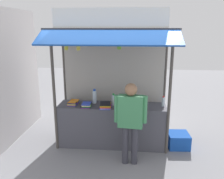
% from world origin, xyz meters
% --- Properties ---
extents(ground_plane, '(20.00, 20.00, 0.00)m').
position_xyz_m(ground_plane, '(0.00, 0.00, 0.00)').
color(ground_plane, gray).
extents(stall_counter, '(2.33, 0.61, 0.92)m').
position_xyz_m(stall_counter, '(0.00, 0.00, 0.46)').
color(stall_counter, '#4C4C56').
rests_on(stall_counter, ground).
extents(stall_structure, '(2.53, 1.53, 2.88)m').
position_xyz_m(stall_structure, '(0.00, 0.15, 1.74)').
color(stall_structure, '#4C4742').
rests_on(stall_structure, ground).
extents(water_bottle_far_left, '(0.07, 0.07, 0.26)m').
position_xyz_m(water_bottle_far_left, '(0.03, 0.00, 1.04)').
color(water_bottle_far_left, silver).
rests_on(water_bottle_far_left, stall_counter).
extents(water_bottle_mid_right, '(0.09, 0.09, 0.32)m').
position_xyz_m(water_bottle_mid_right, '(-0.40, 0.12, 1.07)').
color(water_bottle_mid_right, silver).
rests_on(water_bottle_mid_right, stall_counter).
extents(water_bottle_front_right, '(0.06, 0.06, 0.22)m').
position_xyz_m(water_bottle_front_right, '(1.09, 0.02, 1.02)').
color(water_bottle_front_right, silver).
rests_on(water_bottle_front_right, stall_counter).
extents(magazine_stack_back_right, '(0.23, 0.30, 0.07)m').
position_xyz_m(magazine_stack_back_right, '(-0.53, -0.14, 0.95)').
color(magazine_stack_back_right, purple).
rests_on(magazine_stack_back_right, stall_counter).
extents(magazine_stack_far_right, '(0.25, 0.29, 0.07)m').
position_xyz_m(magazine_stack_far_right, '(0.48, -0.13, 0.95)').
color(magazine_stack_far_right, orange).
rests_on(magazine_stack_far_right, stall_counter).
extents(magazine_stack_right, '(0.22, 0.31, 0.07)m').
position_xyz_m(magazine_stack_right, '(-0.85, -0.01, 0.95)').
color(magazine_stack_right, blue).
rests_on(magazine_stack_right, stall_counter).
extents(magazine_stack_mid_left, '(0.26, 0.33, 0.09)m').
position_xyz_m(magazine_stack_mid_left, '(-0.12, -0.17, 0.96)').
color(magazine_stack_mid_left, blue).
rests_on(magazine_stack_mid_left, stall_counter).
extents(banana_bunch_inner_left, '(0.10, 0.10, 0.26)m').
position_xyz_m(banana_bunch_inner_left, '(0.17, -0.41, 2.22)').
color(banana_bunch_inner_left, '#332D23').
extents(banana_bunch_leftmost, '(0.09, 0.09, 0.28)m').
position_xyz_m(banana_bunch_leftmost, '(-0.83, -0.40, 2.19)').
color(banana_bunch_leftmost, '#332D23').
extents(banana_bunch_rightmost, '(0.10, 0.10, 0.29)m').
position_xyz_m(banana_bunch_rightmost, '(-0.60, -0.41, 2.18)').
color(banana_bunch_rightmost, '#332D23').
extents(vendor_person, '(0.60, 0.24, 1.59)m').
position_xyz_m(vendor_person, '(0.41, -0.75, 0.96)').
color(vendor_person, '#383842').
rests_on(vendor_person, ground).
extents(plastic_crate, '(0.47, 0.47, 0.31)m').
position_xyz_m(plastic_crate, '(1.46, -0.01, 0.16)').
color(plastic_crate, '#194CB2').
rests_on(plastic_crate, ground).
extents(neighbour_wall, '(0.20, 2.40, 2.96)m').
position_xyz_m(neighbour_wall, '(-2.34, 0.30, 1.48)').
color(neighbour_wall, '#B5B1B2').
rests_on(neighbour_wall, ground).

